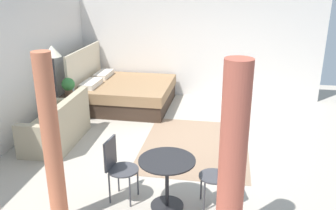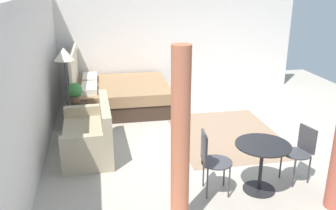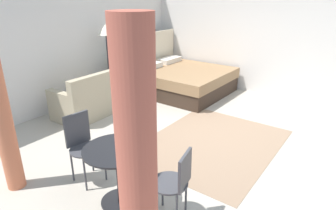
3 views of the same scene
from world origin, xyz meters
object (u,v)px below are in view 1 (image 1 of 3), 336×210
Objects in this scene: cafe_chair_near_window at (220,172)px; cafe_chair_near_couch at (117,164)px; couch at (58,127)px; balcony_table at (167,174)px; bed at (124,93)px; nightstand at (73,106)px; potted_plant at (68,85)px; floor_lamp at (53,58)px; vase at (72,89)px.

cafe_chair_near_couch is (-0.08, 1.39, 0.04)m from cafe_chair_near_window.
couch reaches higher than balcony_table.
nightstand is at bearing 137.55° from bed.
nightstand is 0.74× the size of balcony_table.
floor_lamp reaches higher than potted_plant.
floor_lamp reaches higher than nightstand.
bed is 1.28m from vase.
cafe_chair_near_couch is (-1.54, -1.63, 0.24)m from couch.
bed is 2.27m from couch.
potted_plant is 0.26m from vase.
balcony_table is 0.71m from cafe_chair_near_couch.
bed is at bearing -42.45° from nightstand.
balcony_table is at bearing -138.59° from vase.
nightstand is 0.33× the size of floor_lamp.
cafe_chair_near_window is (-2.25, -3.38, -0.93)m from floor_lamp.
cafe_chair_near_window is 1.39m from cafe_chair_near_couch.
couch is 2.85m from balcony_table.
cafe_chair_near_window is (-2.81, -3.30, -0.13)m from vase.
bed is 1.29m from nightstand.
floor_lamp is at bearing 48.17° from balcony_table.
cafe_chair_near_window is 0.92× the size of cafe_chair_near_couch.
nightstand is 3.84m from balcony_table.
cafe_chair_near_couch is (-2.33, -1.99, -0.89)m from floor_lamp.
cafe_chair_near_window is at bearing -128.37° from potted_plant.
bed is at bearing 33.15° from cafe_chair_near_window.
cafe_chair_near_couch is (-2.89, -1.91, -0.09)m from vase.
bed is 1.45m from potted_plant.
vase reaches higher than balcony_table.
cafe_chair_near_couch reaches higher than balcony_table.
bed is 12.67× the size of vase.
couch is 1.69× the size of cafe_chair_near_couch.
bed is at bearing -35.72° from floor_lamp.
cafe_chair_near_window is at bearing -130.41° from vase.
cafe_chair_near_window reaches higher than balcony_table.
couch is at bearing -168.82° from nightstand.
vase is (0.12, 0.04, 0.36)m from nightstand.
nightstand is 0.51m from potted_plant.
potted_plant is at bearing 35.22° from cafe_chair_near_couch.
couch is 0.90× the size of floor_lamp.
nightstand is 0.67× the size of cafe_chair_near_window.
couch reaches higher than nightstand.
floor_lamp is (-0.43, 0.12, 1.15)m from nightstand.
cafe_chair_near_window is at bearing -129.57° from nightstand.
couch is at bearing 55.12° from balcony_table.
cafe_chair_near_couch is at bearing -165.05° from bed.
couch is 1.25m from nightstand.
vase is at bearing 7.61° from potted_plant.
potted_plant is 0.47× the size of cafe_chair_near_window.
cafe_chair_near_couch is (-2.67, -1.88, -0.23)m from potted_plant.
nightstand is 3.35m from cafe_chair_near_couch.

